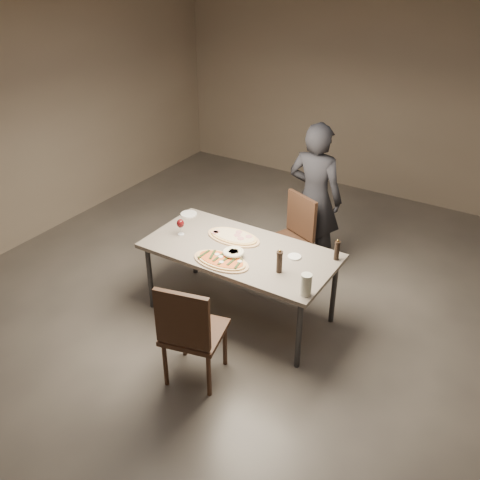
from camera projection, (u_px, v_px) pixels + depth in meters
The scene contains 14 objects.
room at pixel (240, 185), 4.65m from camera, with size 7.00×7.00×7.00m.
dining_table at pixel (240, 254), 5.01m from camera, with size 1.80×0.90×0.75m.
zucchini_pizza at pixel (221, 261), 4.78m from camera, with size 0.55×0.30×0.05m.
ham_pizza at pixel (233, 237), 5.15m from camera, with size 0.56×0.31×0.04m.
bread_basket at pixel (233, 253), 4.84m from camera, with size 0.20×0.20×0.07m.
oil_dish at pixel (294, 257), 4.85m from camera, with size 0.12×0.12×0.01m.
pepper_mill_left at pixel (279, 262), 4.60m from camera, with size 0.06×0.06×0.23m.
pepper_mill_right at pixel (337, 250), 4.78m from camera, with size 0.05×0.05×0.21m.
carafe at pixel (306, 284), 4.32m from camera, with size 0.09×0.09×0.19m.
wine_glass at pixel (180, 224), 5.17m from camera, with size 0.07×0.07×0.16m.
side_plate at pixel (189, 214), 5.59m from camera, with size 0.17×0.17×0.01m.
chair_near at pixel (190, 330), 4.27m from camera, with size 0.57×0.57×1.00m.
chair_far at pixel (293, 233), 5.69m from camera, with size 0.58×0.58×0.94m.
diner at pixel (315, 198), 5.73m from camera, with size 0.61×0.40×1.68m, color black.
Camera 1 is at (2.26, -3.62, 3.32)m, focal length 40.00 mm.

